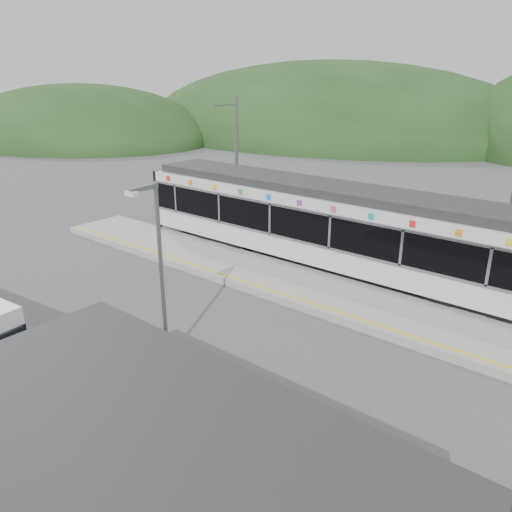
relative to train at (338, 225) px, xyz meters
The scene contains 7 objects.
ground 6.42m from the train, 99.56° to the right, with size 120.00×120.00×0.00m, color #4C4C4F.
hills 5.62m from the train, ahead, with size 146.00×149.00×26.00m.
platform 3.46m from the train, 110.52° to the right, with size 26.00×3.20×0.30m, color #9E9E99.
yellow_line 4.48m from the train, 104.18° to the right, with size 26.00×0.10×0.01m, color yellow.
train is the anchor object (origin of this frame).
catenary_mast_west 8.56m from the train, 162.25° to the left, with size 0.18×1.80×7.00m.
lamp_post 9.73m from the train, 91.07° to the right, with size 0.36×0.97×5.43m.
Camera 1 is at (11.14, -11.96, 8.13)m, focal length 35.00 mm.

